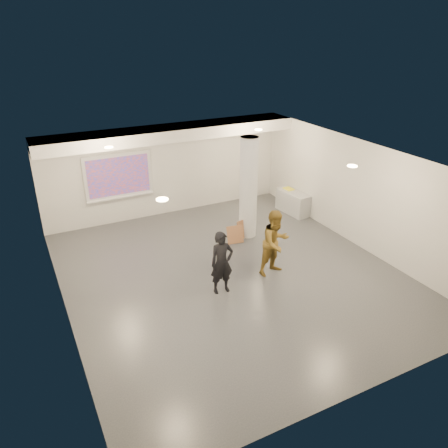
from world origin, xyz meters
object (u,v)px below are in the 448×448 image
woman (222,263)px  man (275,243)px  column (248,188)px  projection_screen (118,176)px  credenza (293,202)px

woman → man: bearing=9.7°
column → woman: column is taller
projection_screen → man: projection_screen is taller
column → woman: 3.22m
credenza → column: bearing=-165.9°
woman → man: 1.60m
woman → projection_screen: bearing=105.4°
projection_screen → man: 5.57m
woman → column: bearing=52.8°
column → man: size_ratio=1.76×
projection_screen → credenza: 5.75m
column → credenza: (2.22, 0.79, -1.13)m
column → projection_screen: 4.08m
credenza → woman: 5.33m
man → projection_screen: bearing=108.1°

